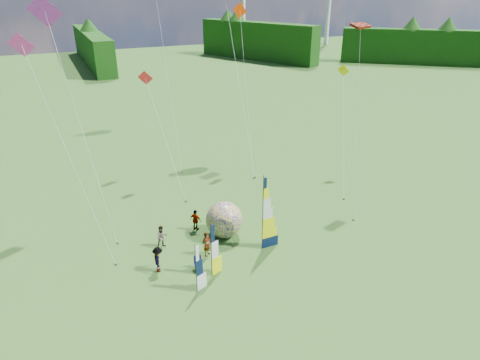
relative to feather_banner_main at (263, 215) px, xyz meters
name	(u,v)px	position (x,y,z in m)	size (l,w,h in m)	color
ground	(280,278)	(-0.48, -3.47, -2.79)	(220.00, 220.00, 0.00)	#4A732B
treeline_ring	(283,225)	(-0.48, -3.47, 1.21)	(210.00, 210.00, 8.00)	#11430B
feather_banner_main	(263,215)	(0.00, 0.00, 0.00)	(1.49, 0.10, 5.57)	#081637
side_banner_left	(211,251)	(-4.36, -1.39, -0.91)	(1.04, 0.10, 3.76)	#F8FF08
side_banner_far	(196,270)	(-5.76, -2.48, -1.13)	(0.98, 0.10, 3.31)	white
bol_inflatable	(224,220)	(-1.74, 2.76, -1.41)	(2.75, 2.75, 2.75)	#1900A1
spectator_a	(207,244)	(-3.81, 0.91, -1.88)	(0.66, 0.43, 1.81)	#66594C
spectator_b	(162,237)	(-6.38, 3.20, -1.93)	(0.84, 0.41, 1.72)	#66594C
spectator_c	(158,259)	(-7.36, 0.56, -1.88)	(1.16, 0.43, 1.80)	#66594C
spectator_d	(196,220)	(-3.42, 4.41, -1.93)	(1.00, 0.41, 1.71)	#66594C
camp_chair	(198,264)	(-4.95, -0.39, -2.31)	(0.55, 0.55, 0.95)	#040B3A
kite_whale	(238,64)	(5.74, 16.85, 7.16)	(4.96, 14.86, 19.89)	black
kite_rainbow_delta	(79,115)	(-10.22, 9.07, 5.90)	(5.77, 12.15, 17.38)	#E10802
kite_parafoil	(358,112)	(10.13, 3.37, 5.24)	(7.01, 9.48, 16.06)	#B71500
small_kite_red	(165,133)	(-3.20, 12.70, 2.52)	(3.23, 9.25, 10.61)	red
small_kite_orange	(247,88)	(5.64, 14.48, 5.30)	(4.39, 9.60, 16.17)	#F63600
small_kite_yellow	(344,127)	(12.22, 7.48, 2.52)	(6.34, 9.38, 10.62)	#FFE600
small_kite_pink	(69,151)	(-11.41, 5.11, 4.76)	(5.66, 7.96, 15.10)	#CE328D
small_kite_green	(164,49)	(-0.81, 19.82, 8.58)	(3.26, 11.72, 22.73)	green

